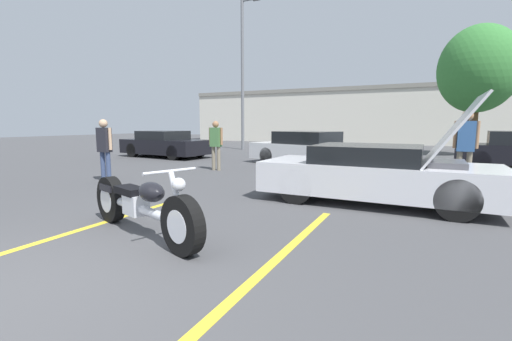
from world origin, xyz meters
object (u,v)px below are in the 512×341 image
light_pole (244,69)px  spectator_midground (466,142)px  tree_background (478,69)px  parked_car_left_row (165,144)px  parked_car_mid_row (310,149)px  spectator_near_motorcycle (216,141)px  motorcycle (141,206)px  spectator_by_show_car (104,145)px  show_car_hood_open (377,174)px

light_pole → spectator_midground: 14.32m
tree_background → parked_car_left_row: bearing=-152.3°
tree_background → spectator_midground: (-1.19, -9.84, -2.93)m
light_pole → spectator_midground: light_pole is taller
parked_car_mid_row → spectator_near_motorcycle: (-2.40, -2.63, 0.37)m
spectator_midground → parked_car_mid_row: bearing=148.4°
tree_background → motorcycle: size_ratio=2.31×
spectator_midground → spectator_by_show_car: bearing=-160.1°
parked_car_mid_row → spectator_by_show_car: (-3.74, -5.90, 0.38)m
spectator_midground → spectator_near_motorcycle: bearing=178.1°
parked_car_mid_row → spectator_by_show_car: spectator_by_show_car is taller
tree_background → parked_car_mid_row: 9.72m
light_pole → tree_background: size_ratio=1.43×
show_car_hood_open → parked_car_mid_row: (-2.98, 5.26, 0.02)m
spectator_near_motorcycle → spectator_by_show_car: 3.53m
show_car_hood_open → spectator_by_show_car: size_ratio=2.64×
tree_background → show_car_hood_open: size_ratio=1.39×
motorcycle → light_pole: bearing=131.5°
show_car_hood_open → spectator_near_motorcycle: bearing=154.7°
parked_car_mid_row → spectator_near_motorcycle: 3.58m
motorcycle → spectator_midground: 7.35m
tree_background → motorcycle: bearing=-109.2°
tree_background → parked_car_left_row: size_ratio=1.36×
light_pole → spectator_midground: bearing=-39.9°
parked_car_left_row → parked_car_mid_row: bearing=4.1°
spectator_near_motorcycle → parked_car_left_row: bearing=148.2°
spectator_midground → parked_car_left_row: bearing=165.1°
light_pole → parked_car_left_row: (-1.03, -5.80, -4.13)m
show_car_hood_open → spectator_by_show_car: 6.76m
spectator_by_show_car → show_car_hood_open: bearing=5.4°
light_pole → spectator_near_motorcycle: light_pole is taller
tree_background → motorcycle: tree_background is taller
tree_background → show_car_hood_open: (-2.85, -12.24, -3.46)m
parked_car_left_row → spectator_midground: 12.08m
motorcycle → spectator_by_show_car: 5.03m
motorcycle → show_car_hood_open: 4.40m
tree_background → spectator_near_motorcycle: tree_background is taller
motorcycle → spectator_by_show_car: size_ratio=1.59×
parked_car_left_row → motorcycle: bearing=-44.7°
light_pole → spectator_by_show_car: (2.25, -11.94, -3.74)m
parked_car_mid_row → motorcycle: bearing=-69.3°
spectator_near_motorcycle → spectator_by_show_car: spectator_by_show_car is taller
spectator_near_motorcycle → spectator_midground: spectator_midground is taller
parked_car_left_row → tree_background: bearing=33.7°
light_pole → parked_car_mid_row: light_pole is taller
show_car_hood_open → spectator_by_show_car: show_car_hood_open is taller
light_pole → spectator_midground: (10.63, -8.90, -3.61)m
parked_car_mid_row → spectator_near_motorcycle: size_ratio=3.10×
motorcycle → spectator_midground: size_ratio=1.42×
show_car_hood_open → tree_background: bearing=77.7°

